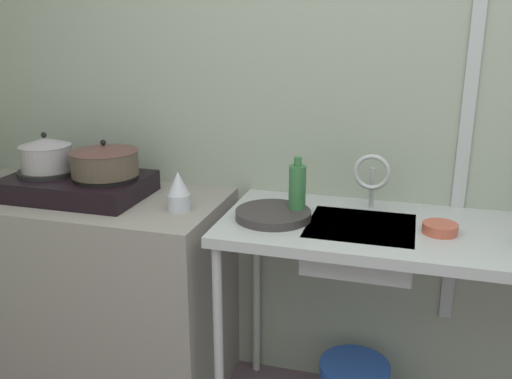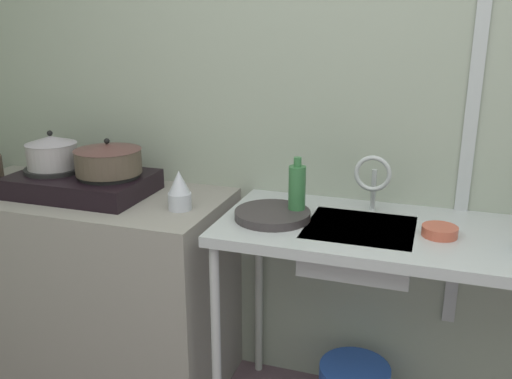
% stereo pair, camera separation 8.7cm
% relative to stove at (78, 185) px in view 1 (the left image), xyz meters
% --- Properties ---
extents(wall_back, '(4.50, 0.10, 2.68)m').
position_rel_stove_xyz_m(wall_back, '(1.14, 0.35, 0.39)').
color(wall_back, '#9AA493').
rests_on(wall_back, ground).
extents(wall_metal_strip, '(0.05, 0.01, 2.14)m').
position_rel_stove_xyz_m(wall_metal_strip, '(1.56, 0.29, 0.52)').
color(wall_metal_strip, '#B4B9BD').
extents(counter_concrete, '(1.27, 0.60, 0.90)m').
position_rel_stove_xyz_m(counter_concrete, '(-0.01, -0.00, -0.50)').
color(counter_concrete, gray).
rests_on(counter_concrete, ground).
extents(counter_sink, '(1.59, 0.60, 0.90)m').
position_rel_stove_xyz_m(counter_sink, '(1.48, -0.00, -0.12)').
color(counter_sink, '#B4B9BD').
rests_on(counter_sink, ground).
extents(stove, '(0.59, 0.39, 0.11)m').
position_rel_stove_xyz_m(stove, '(0.00, 0.00, 0.00)').
color(stove, black).
rests_on(stove, counter_concrete).
extents(pot_on_left_burner, '(0.22, 0.22, 0.16)m').
position_rel_stove_xyz_m(pot_on_left_burner, '(-0.14, -0.00, 0.13)').
color(pot_on_left_burner, '#A09A9D').
rests_on(pot_on_left_burner, stove).
extents(pot_on_right_burner, '(0.28, 0.28, 0.15)m').
position_rel_stove_xyz_m(pot_on_right_burner, '(0.14, -0.00, 0.12)').
color(pot_on_right_burner, '#4E4135').
rests_on(pot_on_right_burner, stove).
extents(percolator, '(0.09, 0.09, 0.16)m').
position_rel_stove_xyz_m(percolator, '(0.49, -0.05, 0.03)').
color(percolator, silver).
rests_on(percolator, counter_concrete).
extents(sink_basin, '(0.39, 0.36, 0.14)m').
position_rel_stove_xyz_m(sink_basin, '(1.21, -0.02, -0.12)').
color(sink_basin, '#B4B9BD').
rests_on(sink_basin, counter_sink).
extents(faucet, '(0.14, 0.08, 0.24)m').
position_rel_stove_xyz_m(faucet, '(1.22, 0.13, 0.10)').
color(faucet, '#B4B9BD').
rests_on(faucet, counter_sink).
extents(frying_pan, '(0.29, 0.29, 0.03)m').
position_rel_stove_xyz_m(frying_pan, '(0.88, -0.04, -0.03)').
color(frying_pan, '#363032').
rests_on(frying_pan, counter_sink).
extents(small_bowl_on_drainboard, '(0.12, 0.12, 0.04)m').
position_rel_stove_xyz_m(small_bowl_on_drainboard, '(1.48, -0.02, -0.03)').
color(small_bowl_on_drainboard, '#BE5540').
rests_on(small_bowl_on_drainboard, counter_sink).
extents(bottle_by_sink, '(0.07, 0.07, 0.23)m').
position_rel_stove_xyz_m(bottle_by_sink, '(0.96, 0.01, 0.05)').
color(bottle_by_sink, '#346F3D').
rests_on(bottle_by_sink, counter_sink).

